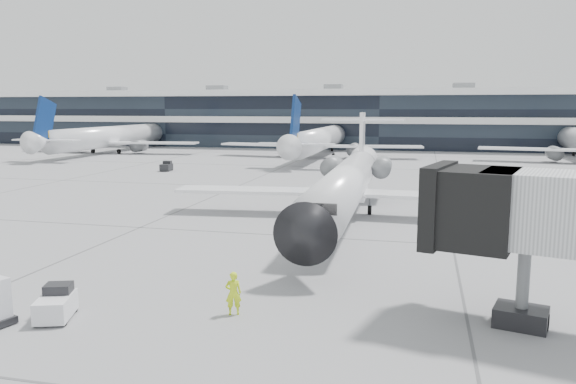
# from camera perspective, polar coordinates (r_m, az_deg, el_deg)

# --- Properties ---
(ground) EXTENTS (220.00, 220.00, 0.00)m
(ground) POSITION_cam_1_polar(r_m,az_deg,el_deg) (35.07, -0.21, -4.45)
(ground) COLOR gray
(ground) RESTS_ON ground
(terminal) EXTENTS (170.00, 22.00, 10.00)m
(terminal) POSITION_cam_1_polar(r_m,az_deg,el_deg) (115.48, 9.67, 7.07)
(terminal) COLOR black
(terminal) RESTS_ON ground
(bg_jet_left) EXTENTS (32.00, 40.00, 9.60)m
(bg_jet_left) POSITION_cam_1_polar(r_m,az_deg,el_deg) (103.27, -17.42, 3.85)
(bg_jet_left) COLOR white
(bg_jet_left) RESTS_ON ground
(bg_jet_center) EXTENTS (32.00, 40.00, 9.60)m
(bg_jet_center) POSITION_cam_1_polar(r_m,az_deg,el_deg) (89.98, 3.25, 3.57)
(bg_jet_center) COLOR white
(bg_jet_center) RESTS_ON ground
(regional_jet) EXTENTS (25.79, 32.11, 7.42)m
(regional_jet) POSITION_cam_1_polar(r_m,az_deg,el_deg) (40.80, 6.00, 0.98)
(regional_jet) COLOR white
(regional_jet) RESTS_ON ground
(ramp_worker) EXTENTS (0.73, 0.62, 1.71)m
(ramp_worker) POSITION_cam_1_polar(r_m,az_deg,el_deg) (22.01, -5.57, -10.19)
(ramp_worker) COLOR #DAFF1A
(ramp_worker) RESTS_ON ground
(baggage_tug) EXTENTS (1.72, 2.21, 1.24)m
(baggage_tug) POSITION_cam_1_polar(r_m,az_deg,el_deg) (23.36, -22.49, -10.49)
(baggage_tug) COLOR white
(baggage_tug) RESTS_ON ground
(traffic_cone) EXTENTS (0.46, 0.46, 0.56)m
(traffic_cone) POSITION_cam_1_polar(r_m,az_deg,el_deg) (50.25, 4.69, -0.17)
(traffic_cone) COLOR #FF400D
(traffic_cone) RESTS_ON ground
(far_tug) EXTENTS (1.35, 2.05, 1.23)m
(far_tug) POSITION_cam_1_polar(r_m,az_deg,el_deg) (71.85, -12.24, 2.55)
(far_tug) COLOR black
(far_tug) RESTS_ON ground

